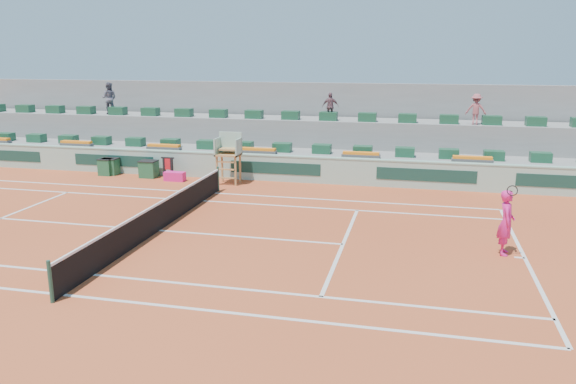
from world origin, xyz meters
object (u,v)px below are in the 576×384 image
umpire_chair (229,151)px  drink_cooler_a (149,169)px  tennis_player (506,222)px  player_bag (175,176)px

umpire_chair → drink_cooler_a: bearing=175.6°
drink_cooler_a → tennis_player: (15.62, -7.58, 0.59)m
drink_cooler_a → tennis_player: tennis_player is taller
umpire_chair → tennis_player: size_ratio=1.05×
umpire_chair → drink_cooler_a: 4.47m
player_bag → tennis_player: 15.75m
umpire_chair → tennis_player: 13.44m
player_bag → umpire_chair: bearing=2.8°
umpire_chair → tennis_player: (11.30, -7.25, -0.54)m
player_bag → drink_cooler_a: size_ratio=1.18×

